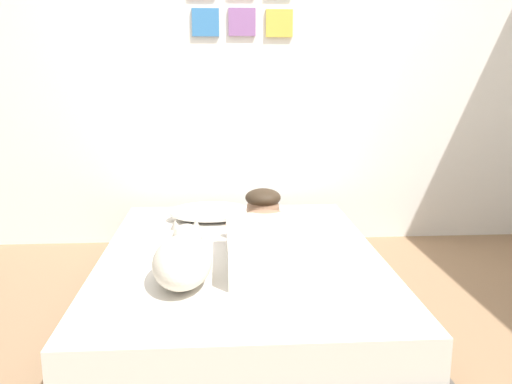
% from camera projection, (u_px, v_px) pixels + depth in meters
% --- Properties ---
extents(ground_plane, '(12.94, 12.94, 0.00)m').
position_uv_depth(ground_plane, '(259.00, 346.00, 2.49)').
color(ground_plane, '#8C6B4C').
extents(back_wall, '(4.47, 0.12, 2.50)m').
position_uv_depth(back_wall, '(242.00, 67.00, 3.82)').
color(back_wall, silver).
rests_on(back_wall, ground).
extents(bed, '(1.46, 2.02, 0.31)m').
position_uv_depth(bed, '(241.00, 281.00, 2.85)').
color(bed, '#4C4742').
rests_on(bed, ground).
extents(pillow, '(0.52, 0.32, 0.11)m').
position_uv_depth(pillow, '(210.00, 212.00, 3.40)').
color(pillow, white).
rests_on(pillow, bed).
extents(person_lying, '(0.43, 0.92, 0.27)m').
position_uv_depth(person_lying, '(269.00, 236.00, 2.74)').
color(person_lying, silver).
rests_on(person_lying, bed).
extents(dog, '(0.26, 0.57, 0.21)m').
position_uv_depth(dog, '(183.00, 258.00, 2.42)').
color(dog, beige).
rests_on(dog, bed).
extents(coffee_cup, '(0.12, 0.09, 0.07)m').
position_uv_depth(coffee_cup, '(258.00, 221.00, 3.26)').
color(coffee_cup, teal).
rests_on(coffee_cup, bed).
extents(cell_phone, '(0.07, 0.14, 0.01)m').
position_uv_depth(cell_phone, '(191.00, 271.00, 2.54)').
color(cell_phone, black).
rests_on(cell_phone, bed).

